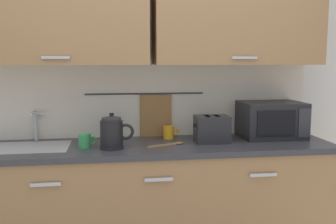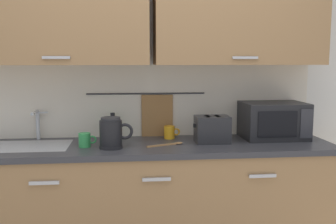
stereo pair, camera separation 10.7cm
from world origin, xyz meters
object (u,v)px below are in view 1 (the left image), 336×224
object	(u,v)px
electric_kettle	(112,134)
wooden_spoon	(170,144)
mug_near_sink	(85,141)
mug_by_kettle	(169,132)
microwave	(271,120)
dish_soap_bottle	(112,128)
toaster	(212,129)

from	to	relation	value
electric_kettle	wooden_spoon	xyz separation A→B (m)	(0.39, 0.05, -0.10)
mug_near_sink	mug_by_kettle	distance (m)	0.64
electric_kettle	microwave	bearing A→B (deg)	10.04
electric_kettle	dish_soap_bottle	xyz separation A→B (m)	(-0.00, 0.31, -0.01)
dish_soap_bottle	wooden_spoon	xyz separation A→B (m)	(0.40, -0.26, -0.08)
dish_soap_bottle	electric_kettle	bearing A→B (deg)	-89.43
mug_by_kettle	toaster	bearing A→B (deg)	-30.66
dish_soap_bottle	toaster	xyz separation A→B (m)	(0.71, -0.20, 0.01)
microwave	electric_kettle	distance (m)	1.21
microwave	wooden_spoon	distance (m)	0.83
electric_kettle	toaster	bearing A→B (deg)	8.62
toaster	mug_near_sink	bearing A→B (deg)	-176.46
mug_near_sink	wooden_spoon	xyz separation A→B (m)	(0.57, -0.00, -0.04)
microwave	electric_kettle	world-z (taller)	microwave
electric_kettle	mug_near_sink	distance (m)	0.20
electric_kettle	mug_near_sink	bearing A→B (deg)	163.89
microwave	toaster	xyz separation A→B (m)	(-0.49, -0.10, -0.04)
microwave	mug_near_sink	bearing A→B (deg)	-173.39
toaster	wooden_spoon	bearing A→B (deg)	-169.87
mug_near_sink	mug_by_kettle	size ratio (longest dim) A/B	1.00
electric_kettle	mug_by_kettle	size ratio (longest dim) A/B	1.89
mug_near_sink	wooden_spoon	world-z (taller)	mug_near_sink
mug_near_sink	toaster	xyz separation A→B (m)	(0.89, 0.05, 0.05)
electric_kettle	dish_soap_bottle	size ratio (longest dim) A/B	1.16
toaster	mug_by_kettle	world-z (taller)	toaster
microwave	mug_by_kettle	distance (m)	0.78
microwave	mug_near_sink	size ratio (longest dim) A/B	3.83
mug_near_sink	mug_by_kettle	world-z (taller)	same
toaster	mug_by_kettle	xyz separation A→B (m)	(-0.29, 0.17, -0.05)
microwave	toaster	size ratio (longest dim) A/B	1.80
mug_near_sink	dish_soap_bottle	bearing A→B (deg)	55.33
microwave	wooden_spoon	world-z (taller)	microwave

